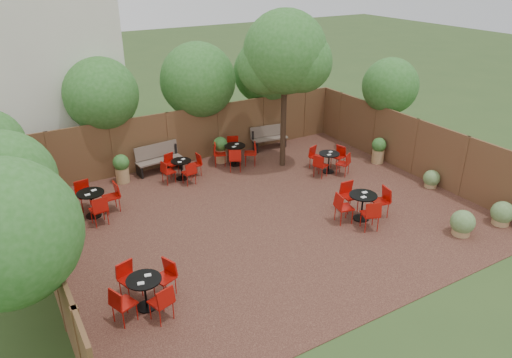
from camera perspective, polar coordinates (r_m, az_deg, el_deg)
ground at (r=14.27m, az=1.16°, el=-4.34°), size 80.00×80.00×0.00m
courtyard_paving at (r=14.26m, az=1.16°, el=-4.31°), size 12.00×10.00×0.02m
fence_back at (r=17.93m, az=-7.27°, el=5.24°), size 12.00×0.08×2.00m
fence_left at (r=12.15m, az=-23.85°, el=-6.89°), size 0.08×10.00×2.00m
fence_right at (r=17.48m, az=18.21°, el=3.65°), size 0.08×10.00×2.00m
neighbour_building at (r=18.92m, az=-24.62°, el=13.70°), size 5.00×4.00×8.00m
overhang_foliage at (r=15.14m, az=-9.99°, el=8.29°), size 15.62×10.84×2.77m
courtyard_tree at (r=16.51m, az=3.45°, el=14.20°), size 2.90×2.82×5.46m
park_bench_left at (r=17.25m, az=-11.51°, el=2.45°), size 1.65×0.67×0.99m
park_bench_right at (r=19.09m, az=1.51°, el=5.01°), size 1.49×0.65×0.89m
bistro_tables at (r=14.67m, az=-3.07°, el=-1.51°), size 9.47×7.55×0.91m
planters at (r=16.75m, az=-7.17°, el=2.13°), size 11.82×3.93×0.99m
low_shrubs at (r=15.22m, az=23.90°, el=-3.22°), size 2.26×3.29×0.71m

